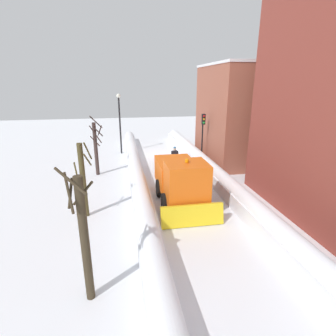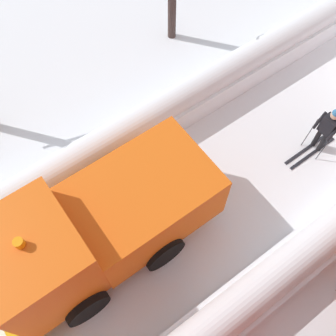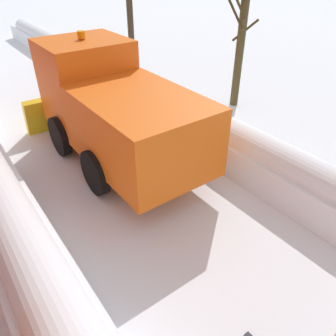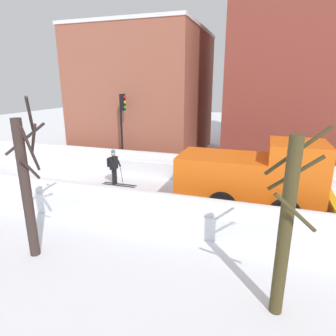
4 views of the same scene
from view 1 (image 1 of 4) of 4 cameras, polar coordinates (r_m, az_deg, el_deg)
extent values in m
plane|color=white|center=(16.77, 3.56, -6.23)|extent=(80.00, 80.00, 0.00)
cube|color=white|center=(17.43, 12.47, -4.16)|extent=(1.10, 36.00, 0.85)
cylinder|color=white|center=(17.27, 12.57, -2.85)|extent=(0.90, 34.20, 0.90)
cube|color=white|center=(16.22, -5.99, -5.64)|extent=(1.10, 36.00, 0.80)
cylinder|color=white|center=(16.06, -6.04, -4.34)|extent=(0.90, 34.20, 0.90)
cube|color=#9E5642|center=(25.33, 18.22, 10.91)|extent=(8.59, 7.95, 8.23)
cube|color=white|center=(25.22, 19.21, 20.43)|extent=(8.69, 8.05, 0.20)
cube|color=orange|center=(16.69, 1.73, -1.14)|extent=(2.30, 3.40, 1.60)
cube|color=orange|center=(14.10, 4.00, -3.35)|extent=(2.20, 2.00, 2.30)
cube|color=black|center=(13.06, 5.07, -2.80)|extent=(1.85, 0.06, 1.01)
cube|color=yellow|center=(13.42, 5.30, -10.20)|extent=(3.20, 0.46, 1.13)
cylinder|color=orange|center=(13.69, 4.11, 1.60)|extent=(0.20, 0.20, 0.18)
cylinder|color=black|center=(15.14, 7.88, -6.87)|extent=(0.25, 1.10, 1.10)
cylinder|color=black|center=(14.64, -0.80, -7.60)|extent=(0.25, 1.10, 1.10)
cylinder|color=black|center=(17.07, 5.63, -3.82)|extent=(0.25, 1.10, 1.10)
cylinder|color=black|center=(16.62, -2.05, -4.36)|extent=(0.25, 1.10, 1.10)
cylinder|color=black|center=(22.33, 1.72, 1.20)|extent=(0.14, 0.14, 0.82)
cylinder|color=black|center=(22.29, 1.17, 1.17)|extent=(0.14, 0.14, 0.82)
cube|color=black|center=(22.11, 1.46, 2.97)|extent=(0.42, 0.26, 0.62)
cube|color=black|center=(22.30, 1.35, 3.19)|extent=(0.32, 0.16, 0.44)
sphere|color=tan|center=(21.99, 1.47, 4.15)|extent=(0.24, 0.24, 0.24)
sphere|color=teal|center=(21.97, 1.47, 4.41)|extent=(0.22, 0.22, 0.22)
cylinder|color=black|center=(22.06, 2.18, 3.01)|extent=(0.09, 0.33, 0.56)
cylinder|color=black|center=(21.96, 0.85, 2.95)|extent=(0.09, 0.33, 0.56)
cube|color=black|center=(22.22, 1.85, 0.04)|extent=(0.09, 1.80, 0.03)
cube|color=black|center=(22.17, 1.29, 0.01)|extent=(0.09, 1.80, 0.03)
cylinder|color=#262628|center=(22.11, 2.33, 1.53)|extent=(0.02, 0.19, 1.19)
cylinder|color=#262628|center=(21.99, 0.80, 1.45)|extent=(0.02, 0.19, 1.19)
cylinder|color=black|center=(23.42, 7.38, 5.21)|extent=(0.12, 0.12, 3.47)
cube|color=black|center=(22.90, 7.71, 10.46)|extent=(0.28, 0.24, 0.90)
sphere|color=red|center=(22.75, 7.84, 11.11)|extent=(0.18, 0.18, 0.18)
sphere|color=gold|center=(22.78, 7.81, 10.41)|extent=(0.18, 0.18, 0.18)
sphere|color=green|center=(22.82, 7.78, 9.72)|extent=(0.18, 0.18, 0.18)
cylinder|color=black|center=(26.76, -10.34, 8.88)|extent=(0.16, 0.16, 5.49)
sphere|color=silver|center=(26.47, -10.71, 15.15)|extent=(0.40, 0.40, 0.40)
cylinder|color=#3A2C28|center=(20.83, -15.38, 3.94)|extent=(0.28, 0.28, 4.06)
cylinder|color=#3A2C28|center=(20.28, -15.03, 7.75)|extent=(0.69, 0.86, 1.00)
cylinder|color=#3A2C28|center=(20.47, -15.57, 5.66)|extent=(0.69, 0.10, 0.82)
cylinder|color=#3A2C28|center=(20.32, -15.45, 7.03)|extent=(0.81, 0.36, 1.41)
cylinder|color=#3A2C28|center=(20.14, -15.36, 9.58)|extent=(0.84, 0.71, 1.04)
cylinder|color=#3A2C28|center=(20.70, -14.60, 7.85)|extent=(0.48, 1.18, 0.97)
cylinder|color=#453B1F|center=(14.39, -17.92, -2.68)|extent=(0.28, 0.28, 4.02)
cylinder|color=#453B1F|center=(13.81, -17.00, 3.51)|extent=(0.23, 1.17, 1.16)
cylinder|color=#453B1F|center=(14.15, -19.30, -0.79)|extent=(0.34, 0.86, 0.84)
cylinder|color=#453B1F|center=(13.91, -17.06, 1.71)|extent=(0.27, 1.01, 0.92)
cylinder|color=#382E1F|center=(8.89, -17.59, -14.96)|extent=(0.28, 0.28, 4.34)
cylinder|color=#382E1F|center=(7.70, -20.36, -2.74)|extent=(0.92, 0.52, 0.76)
cylinder|color=#382E1F|center=(8.18, -20.40, -5.08)|extent=(0.11, 0.76, 0.71)
cylinder|color=#382E1F|center=(8.05, -20.74, -5.03)|extent=(0.37, 0.84, 1.04)
cylinder|color=#382E1F|center=(8.37, -17.99, -5.24)|extent=(0.70, 0.27, 0.84)
camera|label=2|loc=(15.56, 18.54, 29.61)|focal=42.62mm
camera|label=3|loc=(22.40, 7.69, 12.67)|focal=35.03mm
camera|label=4|loc=(16.18, -39.75, 7.00)|focal=30.88mm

